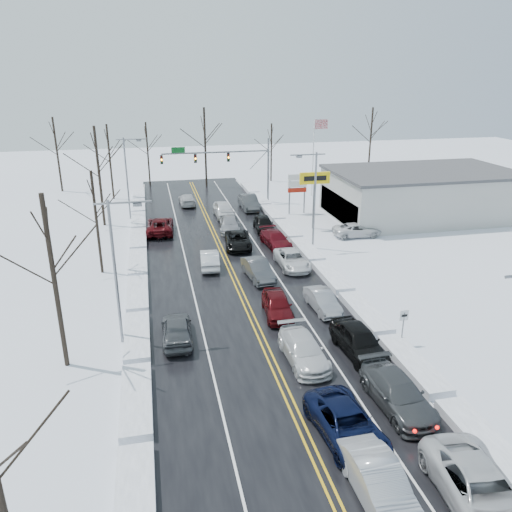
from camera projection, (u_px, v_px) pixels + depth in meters
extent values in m
plane|color=silver|center=(245.00, 301.00, 36.24)|extent=(160.00, 160.00, 0.00)
cube|color=black|center=(240.00, 290.00, 38.07)|extent=(14.00, 84.00, 0.01)
cube|color=white|center=(138.00, 299.00, 36.56)|extent=(1.54, 72.00, 0.50)
cube|color=white|center=(334.00, 282.00, 39.59)|extent=(1.54, 72.00, 0.50)
cylinder|color=slate|center=(268.00, 171.00, 62.17)|extent=(0.24, 0.24, 8.00)
cylinder|color=slate|center=(216.00, 152.00, 60.00)|extent=(13.00, 0.18, 0.18)
cylinder|color=slate|center=(259.00, 160.00, 61.44)|extent=(2.33, 0.10, 2.33)
cube|color=#0C591E|center=(178.00, 150.00, 58.96)|extent=(1.60, 0.08, 0.70)
cube|color=black|center=(228.00, 157.00, 60.52)|extent=(0.32, 0.25, 1.05)
sphere|color=#3F0705|center=(228.00, 155.00, 60.27)|extent=(0.20, 0.20, 0.20)
sphere|color=orange|center=(229.00, 157.00, 60.38)|extent=(0.22, 0.22, 0.22)
sphere|color=black|center=(229.00, 160.00, 60.48)|extent=(0.20, 0.20, 0.20)
cube|color=black|center=(195.00, 158.00, 59.73)|extent=(0.32, 0.25, 1.05)
sphere|color=#3F0705|center=(195.00, 156.00, 59.48)|extent=(0.20, 0.20, 0.20)
sphere|color=orange|center=(196.00, 159.00, 59.58)|extent=(0.22, 0.22, 0.22)
sphere|color=black|center=(196.00, 161.00, 59.69)|extent=(0.20, 0.20, 0.20)
cube|color=black|center=(162.00, 160.00, 58.93)|extent=(0.32, 0.25, 1.05)
sphere|color=#3F0705|center=(161.00, 157.00, 58.68)|extent=(0.20, 0.20, 0.20)
sphere|color=orange|center=(162.00, 160.00, 58.78)|extent=(0.22, 0.22, 0.22)
sphere|color=black|center=(162.00, 162.00, 58.89)|extent=(0.20, 0.20, 0.20)
cylinder|color=slate|center=(314.00, 203.00, 52.00)|extent=(0.20, 0.20, 5.60)
cube|color=yellow|center=(315.00, 178.00, 51.09)|extent=(3.20, 0.30, 1.20)
cube|color=black|center=(315.00, 178.00, 50.94)|extent=(2.40, 0.04, 0.50)
cylinder|color=slate|center=(289.00, 197.00, 57.60)|extent=(0.16, 0.16, 4.00)
cylinder|color=slate|center=(304.00, 196.00, 57.95)|extent=(0.16, 0.16, 4.00)
cube|color=white|center=(298.00, 177.00, 56.97)|extent=(2.20, 0.22, 0.70)
cube|color=white|center=(297.00, 184.00, 57.25)|extent=(2.20, 0.22, 0.70)
cube|color=#A21A0C|center=(297.00, 190.00, 57.50)|extent=(2.20, 0.22, 0.50)
cylinder|color=slate|center=(403.00, 329.00, 30.17)|extent=(0.08, 0.08, 2.20)
cube|color=white|center=(404.00, 315.00, 29.86)|extent=(0.55, 0.05, 0.70)
cube|color=black|center=(405.00, 316.00, 29.82)|extent=(0.35, 0.02, 0.15)
cylinder|color=silver|center=(313.00, 158.00, 64.95)|extent=(0.14, 0.14, 10.00)
cube|color=#A9AAA5|center=(421.00, 195.00, 56.63)|extent=(20.00, 12.00, 5.00)
cube|color=#262628|center=(338.00, 207.00, 54.96)|extent=(0.10, 11.00, 2.80)
cube|color=#3F3F42|center=(424.00, 171.00, 55.70)|extent=(20.40, 12.40, 0.30)
cylinder|color=slate|center=(315.00, 202.00, 45.52)|extent=(0.18, 0.18, 9.00)
cylinder|color=slate|center=(308.00, 155.00, 43.85)|extent=(3.20, 0.12, 0.12)
cube|color=slate|center=(299.00, 157.00, 43.75)|extent=(0.50, 0.25, 0.18)
cylinder|color=slate|center=(115.00, 275.00, 29.31)|extent=(0.18, 0.18, 9.00)
cylinder|color=slate|center=(123.00, 203.00, 27.97)|extent=(3.20, 0.12, 0.12)
cube|color=slate|center=(137.00, 205.00, 28.18)|extent=(0.50, 0.25, 0.18)
cylinder|color=slate|center=(127.00, 179.00, 54.94)|extent=(0.18, 0.18, 9.00)
cylinder|color=slate|center=(131.00, 139.00, 53.60)|extent=(3.20, 0.12, 0.12)
cube|color=slate|center=(139.00, 141.00, 53.81)|extent=(0.50, 0.25, 0.18)
cylinder|color=#2D231C|center=(55.00, 285.00, 26.71)|extent=(0.27, 0.27, 10.00)
cylinder|color=#2D231C|center=(97.00, 223.00, 39.98)|extent=(0.23, 0.23, 8.50)
cylinder|color=#2D231C|center=(99.00, 177.00, 52.31)|extent=(0.28, 0.28, 10.50)
cylinder|color=#2D231C|center=(110.00, 162.00, 63.55)|extent=(0.25, 0.25, 9.50)
cylinder|color=#2D231C|center=(57.00, 155.00, 67.52)|extent=(0.27, 0.27, 10.00)
cylinder|color=#2D231C|center=(148.00, 155.00, 71.00)|extent=(0.24, 0.24, 9.00)
cylinder|color=#2D231C|center=(205.00, 148.00, 70.42)|extent=(0.29, 0.29, 11.00)
cylinder|color=#2D231C|center=(271.00, 153.00, 74.22)|extent=(0.23, 0.23, 8.50)
cylinder|color=#2D231C|center=(370.00, 142.00, 77.52)|extent=(0.28, 0.28, 10.50)
imported|color=#ABACB3|center=(378.00, 499.00, 19.53)|extent=(1.79, 4.87, 1.59)
imported|color=black|center=(346.00, 438.00, 22.81)|extent=(2.92, 5.51, 1.48)
imported|color=silver|center=(303.00, 361.00, 28.86)|extent=(2.16, 5.09, 1.46)
imported|color=#49090D|center=(277.00, 315.00, 34.24)|extent=(2.22, 4.67, 1.54)
imported|color=#404346|center=(258.00, 278.00, 40.27)|extent=(2.13, 4.80, 1.53)
imported|color=black|center=(238.00, 247.00, 47.33)|extent=(2.91, 5.32, 1.41)
imported|color=gray|center=(230.00, 230.00, 52.29)|extent=(2.63, 5.12, 1.42)
imported|color=silver|center=(224.00, 217.00, 57.17)|extent=(2.08, 5.02, 1.70)
imported|color=silver|center=(478.00, 508.00, 19.16)|extent=(3.24, 6.12, 1.64)
imported|color=#3D3F42|center=(396.00, 406.00, 24.94)|extent=(2.41, 5.45, 1.56)
imported|color=black|center=(358.00, 353.00, 29.61)|extent=(2.32, 5.14, 1.71)
imported|color=gray|center=(322.00, 310.00, 35.01)|extent=(1.66, 4.21, 1.36)
imported|color=silver|center=(292.00, 267.00, 42.55)|extent=(2.32, 5.02, 1.39)
imported|color=#530B12|center=(276.00, 246.00, 47.59)|extent=(2.50, 5.11, 1.43)
imported|color=black|center=(264.00, 230.00, 52.33)|extent=(2.10, 4.68, 1.56)
imported|color=#393C3E|center=(249.00, 209.00, 60.29)|extent=(1.93, 5.24, 1.72)
imported|color=silver|center=(210.00, 267.00, 42.60)|extent=(1.86, 4.48, 1.44)
imported|color=#46090D|center=(161.00, 233.00, 51.59)|extent=(3.02, 5.88, 1.59)
imported|color=silver|center=(187.00, 205.00, 62.21)|extent=(1.98, 4.72, 1.36)
imported|color=#45474A|center=(178.00, 340.00, 31.01)|extent=(1.99, 4.64, 1.56)
imported|color=silver|center=(357.00, 236.00, 50.47)|extent=(4.92, 2.36, 1.35)
imported|color=silver|center=(364.00, 222.00, 55.25)|extent=(2.74, 6.01, 1.70)
imported|color=#450A09|center=(331.00, 209.00, 60.16)|extent=(1.75, 4.08, 1.37)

